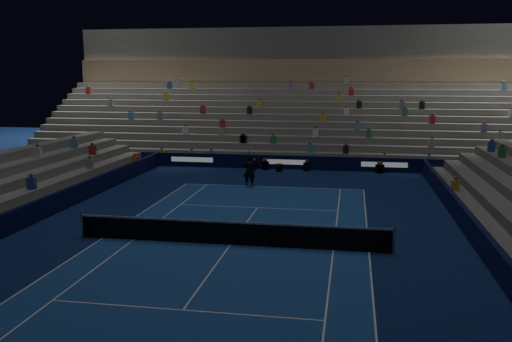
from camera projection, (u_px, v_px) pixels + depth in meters
name	position (u px, v px, depth m)	size (l,w,h in m)	color
ground	(230.00, 245.00, 22.31)	(90.00, 90.00, 0.00)	#0C1D4C
court_surface	(230.00, 245.00, 22.31)	(10.97, 23.77, 0.01)	navy
sponsor_barrier_far	(286.00, 162.00, 40.18)	(44.00, 0.25, 1.00)	black
sponsor_barrier_east	(485.00, 245.00, 20.58)	(0.25, 37.00, 1.00)	black
sponsor_barrier_west	(11.00, 222.00, 23.87)	(0.25, 37.00, 1.00)	black
grandstand_main	(299.00, 114.00, 48.81)	(44.00, 15.20, 11.20)	slate
tennis_net	(230.00, 233.00, 22.22)	(12.90, 0.10, 1.10)	#B2B2B7
tennis_player	(249.00, 171.00, 33.60)	(0.74, 0.48, 2.03)	black
broadcast_camera	(279.00, 168.00, 39.25)	(0.54, 0.91, 0.53)	black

